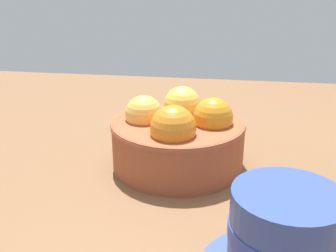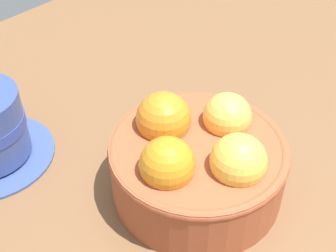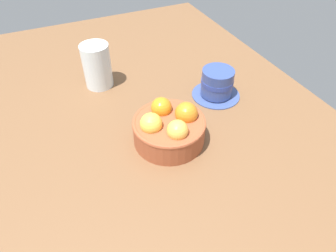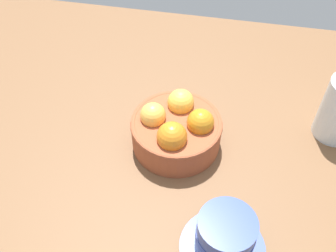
# 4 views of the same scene
# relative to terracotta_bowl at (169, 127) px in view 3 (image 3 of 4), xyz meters

# --- Properties ---
(ground_plane) EXTENTS (1.45, 0.84, 0.04)m
(ground_plane) POSITION_rel_terracotta_bowl_xyz_m (-0.00, 0.00, -0.06)
(ground_plane) COLOR brown
(terracotta_bowl) EXTENTS (0.16, 0.16, 0.09)m
(terracotta_bowl) POSITION_rel_terracotta_bowl_xyz_m (0.00, 0.00, 0.00)
(terracotta_bowl) COLOR #9E4C2D
(terracotta_bowl) RESTS_ON ground_plane
(coffee_cup) EXTENTS (0.12, 0.12, 0.08)m
(coffee_cup) POSITION_rel_terracotta_bowl_xyz_m (0.10, -0.18, -0.00)
(coffee_cup) COLOR #3A4E88
(coffee_cup) RESTS_ON ground_plane
(water_glass) EXTENTS (0.07, 0.07, 0.12)m
(water_glass) POSITION_rel_terracotta_bowl_xyz_m (0.28, 0.08, 0.02)
(water_glass) COLOR silver
(water_glass) RESTS_ON ground_plane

